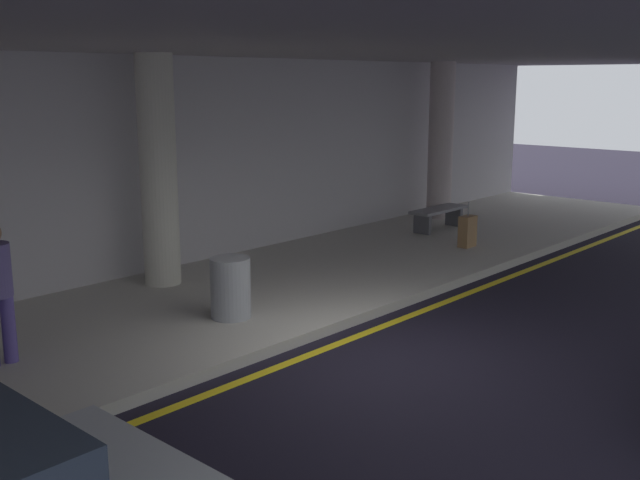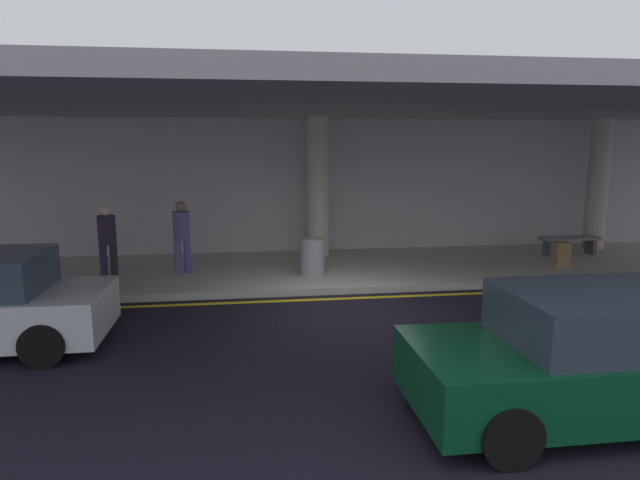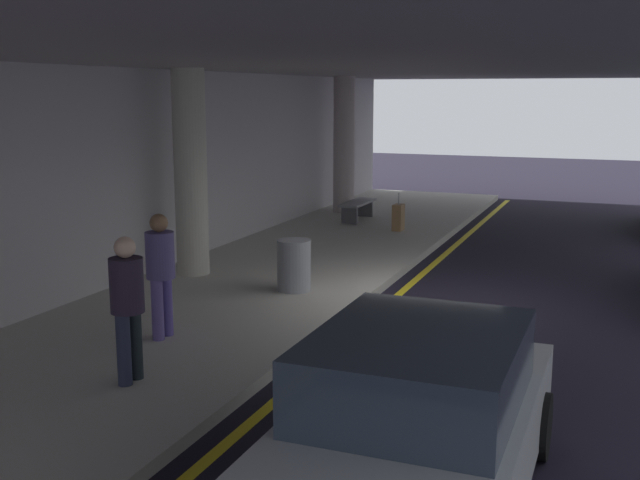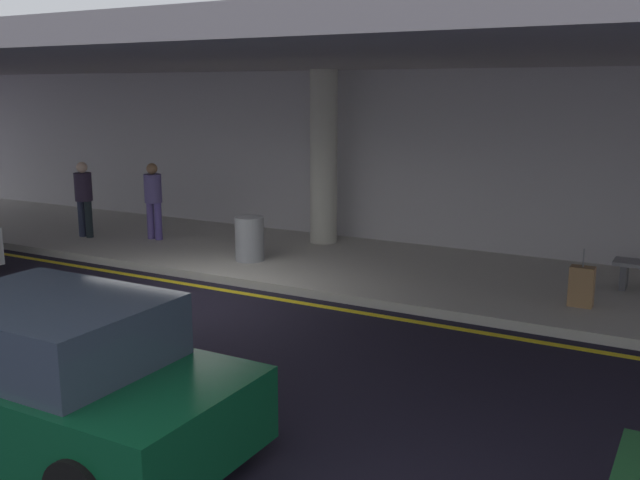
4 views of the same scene
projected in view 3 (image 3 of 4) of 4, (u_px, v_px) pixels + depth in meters
name	position (u px, v px, depth m)	size (l,w,h in m)	color
ground_plane	(432.00, 306.00, 12.54)	(60.00, 60.00, 0.00)	black
sidewalk	(259.00, 284.00, 13.65)	(26.00, 4.20, 0.15)	#B4B1A6
lane_stripe_yellow	(391.00, 301.00, 12.79)	(26.00, 0.14, 0.01)	yellow
support_column_far_left	(191.00, 173.00, 13.77)	(0.58, 0.58, 3.65)	#B9B6A6
support_column_left_mid	(344.00, 145.00, 21.07)	(0.58, 0.58, 3.65)	#B9AAA8
ceiling_overhang	(283.00, 57.00, 12.74)	(28.00, 13.20, 0.30)	gray
terminal_back_wall	(146.00, 175.00, 14.12)	(26.00, 0.30, 3.80)	#AFABAE
car_silver	(414.00, 428.00, 6.31)	(4.10, 1.92, 1.50)	silver
traveler_with_luggage	(161.00, 267.00, 10.27)	(0.38, 0.38, 1.68)	#5B4A90
person_waiting_for_ride	(127.00, 300.00, 8.68)	(0.38, 0.38, 1.68)	#24293F
suitcase_upright_primary	(398.00, 217.00, 18.44)	(0.36, 0.22, 0.90)	olive
bench_metal	(358.00, 206.00, 19.92)	(1.60, 0.50, 0.48)	slate
trash_bin_steel	(294.00, 265.00, 12.85)	(0.56, 0.56, 0.85)	gray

